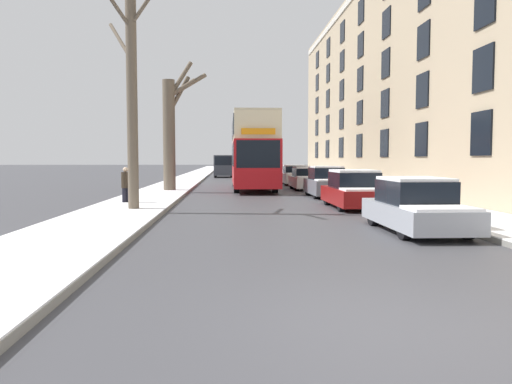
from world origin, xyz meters
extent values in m
plane|color=#424247|center=(0.00, 0.00, 0.00)|extent=(320.00, 320.00, 0.00)
cube|color=gray|center=(-5.57, 53.00, 0.07)|extent=(2.96, 130.00, 0.13)
cube|color=white|center=(-5.57, 53.00, 0.15)|extent=(2.93, 130.00, 0.03)
cube|color=gray|center=(5.57, 53.00, 0.07)|extent=(2.96, 130.00, 0.13)
cube|color=white|center=(5.57, 53.00, 0.15)|extent=(2.93, 130.00, 0.03)
cube|color=tan|center=(11.55, 25.33, 6.99)|extent=(9.00, 49.55, 13.98)
cube|color=black|center=(7.02, 11.70, 2.80)|extent=(0.08, 1.40, 1.57)
cube|color=black|center=(7.02, 17.15, 2.80)|extent=(0.08, 1.40, 1.57)
cube|color=black|center=(7.02, 22.60, 2.80)|extent=(0.08, 1.40, 1.57)
cube|color=black|center=(7.02, 28.06, 2.80)|extent=(0.08, 1.40, 1.57)
cube|color=black|center=(7.02, 33.51, 2.80)|extent=(0.08, 1.40, 1.57)
cube|color=black|center=(7.02, 38.96, 2.80)|extent=(0.08, 1.40, 1.57)
cube|color=black|center=(7.02, 44.41, 2.80)|extent=(0.08, 1.40, 1.57)
cube|color=black|center=(7.02, 11.70, 5.03)|extent=(0.08, 1.40, 1.57)
cube|color=black|center=(7.02, 17.15, 5.03)|extent=(0.08, 1.40, 1.57)
cube|color=black|center=(7.02, 22.60, 5.03)|extent=(0.08, 1.40, 1.57)
cube|color=black|center=(7.02, 28.06, 5.03)|extent=(0.08, 1.40, 1.57)
cube|color=black|center=(7.02, 33.51, 5.03)|extent=(0.08, 1.40, 1.57)
cube|color=black|center=(7.02, 38.96, 5.03)|extent=(0.08, 1.40, 1.57)
cube|color=black|center=(7.02, 44.41, 5.03)|extent=(0.08, 1.40, 1.57)
cube|color=black|center=(7.02, 11.70, 7.27)|extent=(0.08, 1.40, 1.57)
cube|color=black|center=(7.02, 17.15, 7.27)|extent=(0.08, 1.40, 1.57)
cube|color=black|center=(7.02, 22.60, 7.27)|extent=(0.08, 1.40, 1.57)
cube|color=black|center=(7.02, 28.06, 7.27)|extent=(0.08, 1.40, 1.57)
cube|color=black|center=(7.02, 33.51, 7.27)|extent=(0.08, 1.40, 1.57)
cube|color=black|center=(7.02, 38.96, 7.27)|extent=(0.08, 1.40, 1.57)
cube|color=black|center=(7.02, 44.41, 7.27)|extent=(0.08, 1.40, 1.57)
cube|color=black|center=(7.02, 22.60, 9.50)|extent=(0.08, 1.40, 1.57)
cube|color=black|center=(7.02, 28.06, 9.50)|extent=(0.08, 1.40, 1.57)
cube|color=black|center=(7.02, 33.51, 9.50)|extent=(0.08, 1.40, 1.57)
cube|color=black|center=(7.02, 38.96, 9.50)|extent=(0.08, 1.40, 1.57)
cube|color=black|center=(7.02, 44.41, 9.50)|extent=(0.08, 1.40, 1.57)
cube|color=black|center=(7.02, 28.06, 11.74)|extent=(0.08, 1.40, 1.57)
cube|color=black|center=(7.02, 33.51, 11.74)|extent=(0.08, 1.40, 1.57)
cube|color=black|center=(7.02, 38.96, 11.74)|extent=(0.08, 1.40, 1.57)
cube|color=black|center=(7.02, 44.41, 11.74)|extent=(0.08, 1.40, 1.57)
cylinder|color=brown|center=(-5.21, 12.21, 3.85)|extent=(0.37, 0.37, 7.70)
cylinder|color=brown|center=(-5.78, 13.20, 6.17)|extent=(1.29, 2.12, 1.79)
cylinder|color=brown|center=(-4.70, 11.95, 7.08)|extent=(1.16, 0.68, 1.29)
cylinder|color=brown|center=(-5.18, 22.80, 3.15)|extent=(0.68, 0.68, 6.29)
cylinder|color=brown|center=(-4.17, 23.17, 6.04)|extent=(2.22, 1.00, 1.53)
cylinder|color=brown|center=(-4.46, 22.95, 5.85)|extent=(1.61, 0.56, 1.18)
cylinder|color=brown|center=(-4.66, 23.14, 5.50)|extent=(1.34, 0.99, 2.22)
cylinder|color=brown|center=(-4.58, 23.12, 6.32)|extent=(1.49, 0.94, 2.22)
cube|color=red|center=(-0.34, 25.78, 1.64)|extent=(2.50, 11.37, 2.61)
cube|color=beige|center=(-0.34, 25.78, 3.67)|extent=(2.45, 11.14, 1.45)
cube|color=beige|center=(-0.34, 25.78, 4.46)|extent=(2.45, 11.14, 0.12)
cube|color=black|center=(-0.34, 25.78, 2.15)|extent=(2.53, 10.01, 1.36)
cube|color=black|center=(-0.34, 25.78, 3.74)|extent=(2.53, 10.01, 1.10)
cube|color=black|center=(-0.34, 20.11, 2.15)|extent=(2.25, 0.06, 1.42)
cube|color=orange|center=(-0.34, 20.10, 3.31)|extent=(1.75, 0.05, 0.32)
cylinder|color=black|center=(-1.42, 22.37, 0.52)|extent=(0.30, 1.05, 1.05)
cylinder|color=black|center=(0.74, 22.37, 0.52)|extent=(0.30, 1.05, 1.05)
cylinder|color=black|center=(-1.42, 28.96, 0.52)|extent=(0.30, 1.05, 1.05)
cylinder|color=black|center=(0.74, 28.96, 0.52)|extent=(0.30, 1.05, 1.05)
cube|color=#9EA3AD|center=(3.01, 7.21, 0.45)|extent=(1.74, 4.20, 0.56)
cube|color=black|center=(3.01, 7.37, 1.03)|extent=(1.49, 2.10, 0.61)
cube|color=white|center=(3.01, 7.37, 1.38)|extent=(1.46, 1.99, 0.08)
cube|color=white|center=(3.01, 5.71, 0.76)|extent=(1.56, 1.10, 0.07)
cylinder|color=black|center=(2.25, 5.95, 0.33)|extent=(0.20, 0.66, 0.66)
cylinder|color=black|center=(3.77, 5.95, 0.33)|extent=(0.20, 0.66, 0.66)
cylinder|color=black|center=(2.25, 8.47, 0.33)|extent=(0.20, 0.66, 0.66)
cylinder|color=black|center=(3.77, 8.47, 0.33)|extent=(0.20, 0.66, 0.66)
cube|color=maroon|center=(3.01, 13.56, 0.47)|extent=(1.86, 4.27, 0.60)
cube|color=black|center=(3.01, 13.73, 1.08)|extent=(1.60, 2.13, 0.61)
cube|color=white|center=(3.01, 13.73, 1.43)|extent=(1.56, 2.03, 0.09)
cube|color=white|center=(3.01, 12.04, 0.81)|extent=(1.68, 1.11, 0.07)
cylinder|color=black|center=(2.19, 12.28, 0.32)|extent=(0.20, 0.64, 0.64)
cylinder|color=black|center=(3.83, 12.28, 0.32)|extent=(0.20, 0.64, 0.64)
cylinder|color=black|center=(2.19, 14.84, 0.32)|extent=(0.20, 0.64, 0.64)
cylinder|color=black|center=(3.83, 14.84, 0.32)|extent=(0.20, 0.64, 0.64)
cube|color=slate|center=(3.01, 19.14, 0.52)|extent=(1.71, 3.96, 0.70)
cube|color=black|center=(3.01, 19.29, 1.17)|extent=(1.47, 1.98, 0.59)
cube|color=white|center=(3.01, 19.29, 1.50)|extent=(1.43, 1.88, 0.08)
cube|color=white|center=(3.01, 17.73, 0.91)|extent=(1.54, 1.03, 0.06)
cylinder|color=black|center=(2.27, 17.95, 0.31)|extent=(0.20, 0.61, 0.61)
cylinder|color=black|center=(3.75, 17.95, 0.31)|extent=(0.20, 0.61, 0.61)
cylinder|color=black|center=(2.27, 20.32, 0.31)|extent=(0.20, 0.61, 0.61)
cylinder|color=black|center=(3.75, 20.32, 0.31)|extent=(0.20, 0.61, 0.61)
cube|color=silver|center=(3.01, 25.14, 0.49)|extent=(1.86, 4.14, 0.63)
cube|color=black|center=(3.01, 25.30, 1.06)|extent=(1.60, 2.07, 0.51)
cube|color=white|center=(3.01, 25.30, 1.36)|extent=(1.56, 1.97, 0.09)
cube|color=white|center=(3.01, 23.67, 0.84)|extent=(1.67, 1.08, 0.08)
cylinder|color=black|center=(2.19, 23.89, 0.33)|extent=(0.20, 0.65, 0.65)
cylinder|color=black|center=(3.83, 23.89, 0.33)|extent=(0.20, 0.65, 0.65)
cylinder|color=black|center=(2.19, 26.38, 0.33)|extent=(0.20, 0.65, 0.65)
cylinder|color=black|center=(3.83, 26.38, 0.33)|extent=(0.20, 0.65, 0.65)
cube|color=silver|center=(3.01, 30.87, 0.51)|extent=(1.80, 4.10, 0.68)
cube|color=black|center=(3.01, 31.04, 1.11)|extent=(1.55, 2.05, 0.52)
cube|color=white|center=(3.01, 31.04, 1.41)|extent=(1.51, 1.95, 0.09)
cube|color=white|center=(3.01, 29.42, 0.88)|extent=(1.62, 1.07, 0.07)
cylinder|color=black|center=(2.22, 29.65, 0.33)|extent=(0.20, 0.66, 0.66)
cylinder|color=black|center=(3.80, 29.65, 0.33)|extent=(0.20, 0.66, 0.66)
cylinder|color=black|center=(2.22, 32.10, 0.33)|extent=(0.20, 0.66, 0.66)
cylinder|color=black|center=(3.80, 32.10, 0.33)|extent=(0.20, 0.66, 0.66)
cube|color=#333842|center=(-2.38, 46.78, 1.25)|extent=(1.90, 4.85, 2.06)
cube|color=black|center=(-2.38, 44.37, 1.73)|extent=(1.67, 0.06, 0.91)
cylinder|color=black|center=(-3.21, 45.23, 0.34)|extent=(0.22, 0.68, 0.68)
cylinder|color=black|center=(-1.55, 45.23, 0.34)|extent=(0.22, 0.68, 0.68)
cylinder|color=black|center=(-3.21, 48.33, 0.34)|extent=(0.22, 0.68, 0.68)
cylinder|color=black|center=(-1.55, 48.33, 0.34)|extent=(0.22, 0.68, 0.68)
cylinder|color=black|center=(-6.06, 14.76, 0.37)|extent=(0.16, 0.16, 0.73)
cylinder|color=black|center=(-5.95, 14.86, 0.37)|extent=(0.16, 0.16, 0.73)
cylinder|color=#2D2319|center=(-6.01, 14.81, 1.05)|extent=(0.34, 0.34, 0.64)
sphere|color=beige|center=(-6.01, 14.81, 1.47)|extent=(0.20, 0.20, 0.20)
camera|label=1|loc=(-1.89, -5.46, 1.90)|focal=35.00mm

